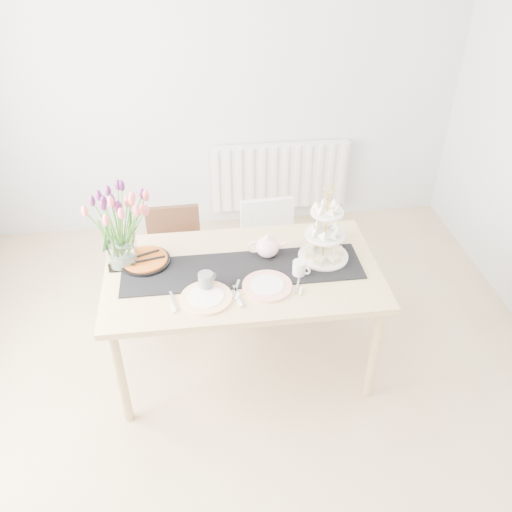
{
  "coord_description": "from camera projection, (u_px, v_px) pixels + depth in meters",
  "views": [
    {
      "loc": [
        -0.24,
        -2.02,
        2.67
      ],
      "look_at": [
        0.07,
        0.44,
        0.88
      ],
      "focal_mm": 38.0,
      "sensor_mm": 36.0,
      "label": 1
    }
  ],
  "objects": [
    {
      "name": "teapot",
      "position": [
        267.0,
        247.0,
        3.23
      ],
      "size": [
        0.25,
        0.21,
        0.15
      ],
      "primitive_type": null,
      "rotation": [
        0.0,
        0.0,
        -0.13
      ],
      "color": "white",
      "rests_on": "dining_table"
    },
    {
      "name": "plate_left",
      "position": [
        206.0,
        298.0,
        2.95
      ],
      "size": [
        0.34,
        0.34,
        0.01
      ],
      "primitive_type": "cylinder",
      "rotation": [
        0.0,
        0.0,
        0.23
      ],
      "color": "white",
      "rests_on": "dining_table"
    },
    {
      "name": "mug_grey",
      "position": [
        206.0,
        281.0,
        2.99
      ],
      "size": [
        0.12,
        0.12,
        0.1
      ],
      "primitive_type": "cylinder",
      "rotation": [
        0.0,
        0.0,
        0.71
      ],
      "color": "slate",
      "rests_on": "dining_table"
    },
    {
      "name": "tulip_vase",
      "position": [
        116.0,
        217.0,
        3.02
      ],
      "size": [
        0.6,
        0.6,
        0.51
      ],
      "rotation": [
        0.0,
        0.0,
        0.11
      ],
      "color": "silver",
      "rests_on": "dining_table"
    },
    {
      "name": "cake_stand",
      "position": [
        324.0,
        240.0,
        3.18
      ],
      "size": [
        0.3,
        0.3,
        0.44
      ],
      "rotation": [
        0.0,
        0.0,
        -0.27
      ],
      "color": "gold",
      "rests_on": "dining_table"
    },
    {
      "name": "cream_jug",
      "position": [
        330.0,
        234.0,
        3.38
      ],
      "size": [
        0.11,
        0.11,
        0.1
      ],
      "primitive_type": "cylinder",
      "rotation": [
        0.0,
        0.0,
        -0.12
      ],
      "color": "white",
      "rests_on": "dining_table"
    },
    {
      "name": "mug_white",
      "position": [
        299.0,
        268.0,
        3.1
      ],
      "size": [
        0.11,
        0.11,
        0.09
      ],
      "primitive_type": "cylinder",
      "rotation": [
        0.0,
        0.0,
        -0.6
      ],
      "color": "silver",
      "rests_on": "dining_table"
    },
    {
      "name": "room_shell",
      "position": [
        253.0,
        238.0,
        2.45
      ],
      "size": [
        4.5,
        4.5,
        4.5
      ],
      "color": "tan",
      "rests_on": "ground"
    },
    {
      "name": "chair_white",
      "position": [
        269.0,
        246.0,
        3.89
      ],
      "size": [
        0.41,
        0.41,
        0.77
      ],
      "rotation": [
        0.0,
        0.0,
        0.05
      ],
      "color": "silver",
      "rests_on": "ground"
    },
    {
      "name": "plate_right",
      "position": [
        267.0,
        286.0,
        3.03
      ],
      "size": [
        0.36,
        0.36,
        0.01
      ],
      "primitive_type": "cylinder",
      "rotation": [
        0.0,
        0.0,
        -0.32
      ],
      "color": "white",
      "rests_on": "dining_table"
    },
    {
      "name": "table_runner",
      "position": [
        242.0,
        269.0,
        3.16
      ],
      "size": [
        1.4,
        0.35,
        0.01
      ],
      "primitive_type": "cube",
      "color": "black",
      "rests_on": "dining_table"
    },
    {
      "name": "radiator",
      "position": [
        279.0,
        176.0,
        4.76
      ],
      "size": [
        1.2,
        0.08,
        0.6
      ],
      "primitive_type": "cube",
      "color": "white",
      "rests_on": "room_shell"
    },
    {
      "name": "dining_table",
      "position": [
        243.0,
        280.0,
        3.21
      ],
      "size": [
        1.6,
        0.9,
        0.75
      ],
      "color": "tan",
      "rests_on": "ground"
    },
    {
      "name": "chair_brown",
      "position": [
        176.0,
        253.0,
        3.84
      ],
      "size": [
        0.4,
        0.4,
        0.76
      ],
      "rotation": [
        0.0,
        0.0,
        0.02
      ],
      "color": "#3A2315",
      "rests_on": "ground"
    },
    {
      "name": "tart_tin",
      "position": [
        145.0,
        261.0,
        3.2
      ],
      "size": [
        0.3,
        0.3,
        0.04
      ],
      "rotation": [
        0.0,
        0.0,
        -0.04
      ],
      "color": "black",
      "rests_on": "dining_table"
    }
  ]
}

